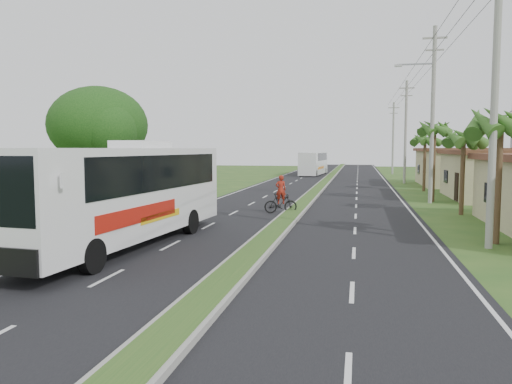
# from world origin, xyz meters

# --- Properties ---
(ground) EXTENTS (180.00, 180.00, 0.00)m
(ground) POSITION_xyz_m (0.00, 0.00, 0.00)
(ground) COLOR #2B521E
(ground) RESTS_ON ground
(road_asphalt) EXTENTS (14.00, 160.00, 0.02)m
(road_asphalt) POSITION_xyz_m (0.00, 20.00, 0.01)
(road_asphalt) COLOR black
(road_asphalt) RESTS_ON ground
(median_strip) EXTENTS (1.20, 160.00, 0.18)m
(median_strip) POSITION_xyz_m (0.00, 20.00, 0.10)
(median_strip) COLOR gray
(median_strip) RESTS_ON ground
(lane_edge_left) EXTENTS (0.12, 160.00, 0.01)m
(lane_edge_left) POSITION_xyz_m (-6.70, 20.00, 0.00)
(lane_edge_left) COLOR silver
(lane_edge_left) RESTS_ON ground
(lane_edge_right) EXTENTS (0.12, 160.00, 0.01)m
(lane_edge_right) POSITION_xyz_m (6.70, 20.00, 0.00)
(lane_edge_right) COLOR silver
(lane_edge_right) RESTS_ON ground
(shop_mid) EXTENTS (7.60, 10.60, 3.67)m
(shop_mid) POSITION_xyz_m (14.00, 22.00, 1.86)
(shop_mid) COLOR #C0B882
(shop_mid) RESTS_ON ground
(shop_far) EXTENTS (8.60, 11.60, 3.82)m
(shop_far) POSITION_xyz_m (14.00, 36.00, 1.93)
(shop_far) COLOR #C0B882
(shop_far) RESTS_ON ground
(palm_verge_a) EXTENTS (2.40, 2.40, 5.45)m
(palm_verge_a) POSITION_xyz_m (9.00, 3.00, 4.74)
(palm_verge_a) COLOR #473321
(palm_verge_a) RESTS_ON ground
(palm_verge_b) EXTENTS (2.40, 2.40, 5.05)m
(palm_verge_b) POSITION_xyz_m (9.40, 12.00, 4.36)
(palm_verge_b) COLOR #473321
(palm_verge_b) RESTS_ON ground
(palm_verge_c) EXTENTS (2.40, 2.40, 5.85)m
(palm_verge_c) POSITION_xyz_m (8.80, 19.00, 5.12)
(palm_verge_c) COLOR #473321
(palm_verge_c) RESTS_ON ground
(palm_verge_d) EXTENTS (2.40, 2.40, 5.25)m
(palm_verge_d) POSITION_xyz_m (9.30, 28.00, 4.55)
(palm_verge_d) COLOR #473321
(palm_verge_d) RESTS_ON ground
(shade_tree) EXTENTS (6.30, 6.00, 7.54)m
(shade_tree) POSITION_xyz_m (-12.11, 10.02, 5.03)
(shade_tree) COLOR #473321
(shade_tree) RESTS_ON ground
(utility_pole_a) EXTENTS (1.60, 0.28, 11.00)m
(utility_pole_a) POSITION_xyz_m (8.50, 2.00, 5.67)
(utility_pole_a) COLOR gray
(utility_pole_a) RESTS_ON ground
(utility_pole_b) EXTENTS (3.20, 0.28, 12.00)m
(utility_pole_b) POSITION_xyz_m (8.47, 18.00, 6.26)
(utility_pole_b) COLOR gray
(utility_pole_b) RESTS_ON ground
(utility_pole_c) EXTENTS (1.60, 0.28, 11.00)m
(utility_pole_c) POSITION_xyz_m (8.50, 38.00, 5.67)
(utility_pole_c) COLOR gray
(utility_pole_c) RESTS_ON ground
(utility_pole_d) EXTENTS (1.60, 0.28, 10.50)m
(utility_pole_d) POSITION_xyz_m (8.50, 58.00, 5.42)
(utility_pole_d) COLOR gray
(utility_pole_d) RESTS_ON ground
(coach_bus_main) EXTENTS (3.62, 12.79, 4.08)m
(coach_bus_main) POSITION_xyz_m (-5.07, -0.46, 2.24)
(coach_bus_main) COLOR white
(coach_bus_main) RESTS_ON ground
(coach_bus_far) EXTENTS (3.23, 11.22, 3.22)m
(coach_bus_far) POSITION_xyz_m (-2.67, 53.27, 1.83)
(coach_bus_far) COLOR white
(coach_bus_far) RESTS_ON ground
(motorcyclist) EXTENTS (1.99, 1.12, 2.23)m
(motorcyclist) POSITION_xyz_m (-0.79, 10.48, 0.79)
(motorcyclist) COLOR black
(motorcyclist) RESTS_ON ground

